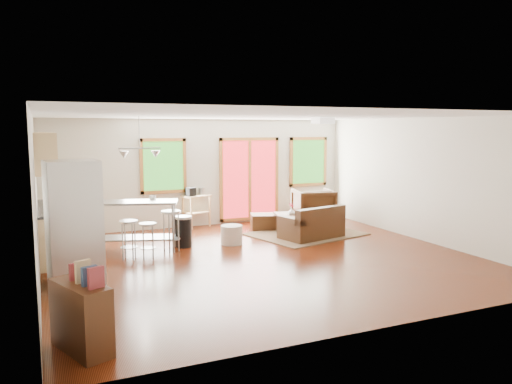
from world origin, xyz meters
name	(u,v)px	position (x,y,z in m)	size (l,w,h in m)	color
floor	(263,259)	(0.00, 0.00, -0.01)	(7.50, 7.00, 0.02)	#341005
ceiling	(263,115)	(0.00, 0.00, 2.61)	(7.50, 7.00, 0.02)	silver
back_wall	(204,173)	(0.00, 3.51, 1.30)	(7.50, 0.02, 2.60)	beige
left_wall	(35,200)	(-3.76, 0.00, 1.30)	(0.02, 7.00, 2.60)	beige
right_wall	(425,180)	(3.76, 0.00, 1.30)	(0.02, 7.00, 2.60)	beige
front_wall	(387,221)	(0.00, -3.51, 1.30)	(7.50, 0.02, 2.60)	beige
window_left	(163,166)	(-1.00, 3.46, 1.50)	(1.10, 0.05, 1.30)	#1F5218
french_doors	(250,179)	(1.20, 3.46, 1.10)	(1.60, 0.05, 2.10)	#A81C21
window_right	(308,162)	(2.90, 3.46, 1.50)	(1.10, 0.05, 1.30)	#1F5218
rug	(306,234)	(1.77, 1.52, 0.01)	(2.32, 1.78, 0.02)	#415534
loveseat	(313,226)	(1.70, 1.12, 0.28)	(1.47, 1.05, 0.71)	black
coffee_table	(299,216)	(1.77, 1.88, 0.37)	(1.19, 0.86, 0.43)	#341A0C
armchair	(313,205)	(2.58, 2.62, 0.48)	(0.93, 0.87, 0.96)	black
ottoman	(263,222)	(1.11, 2.45, 0.18)	(0.55, 0.55, 0.36)	black
pouf	(232,235)	(-0.10, 1.32, 0.20)	(0.45, 0.45, 0.39)	beige
vase	(292,211)	(1.55, 1.81, 0.51)	(0.20, 0.20, 0.29)	silver
book	(313,209)	(1.94, 1.56, 0.56)	(0.24, 0.03, 0.32)	maroon
cabinets	(53,207)	(-3.49, 1.70, 0.93)	(0.64, 2.24, 2.30)	tan
refrigerator	(74,222)	(-3.23, -0.16, 0.95)	(0.84, 0.81, 1.90)	#B7BABC
island	(137,217)	(-1.98, 1.53, 0.67)	(1.66, 1.06, 0.98)	#B7BABC
cup	(153,197)	(-1.64, 1.69, 1.01)	(0.13, 0.10, 0.13)	silver
bar_stool_a	(129,230)	(-2.24, 0.97, 0.53)	(0.44, 0.44, 0.71)	#B7BABC
bar_stool_b	(148,232)	(-1.92, 0.83, 0.49)	(0.36, 0.36, 0.67)	#B7BABC
bar_stool_c	(171,221)	(-1.39, 1.23, 0.59)	(0.47, 0.47, 0.80)	#B7BABC
trash_can	(184,231)	(-1.07, 1.49, 0.32)	(0.42, 0.42, 0.63)	black
kitchen_cart	(196,200)	(-0.26, 3.34, 0.67)	(0.74, 0.61, 0.98)	tan
bookshelf	(81,316)	(-3.35, -2.70, 0.39)	(0.62, 0.90, 0.99)	#341A0C
ceiling_flush	(323,121)	(1.60, 0.60, 2.53)	(0.35, 0.35, 0.12)	white
pendant_light	(140,154)	(-1.90, 1.50, 1.90)	(0.80, 0.18, 0.79)	gray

